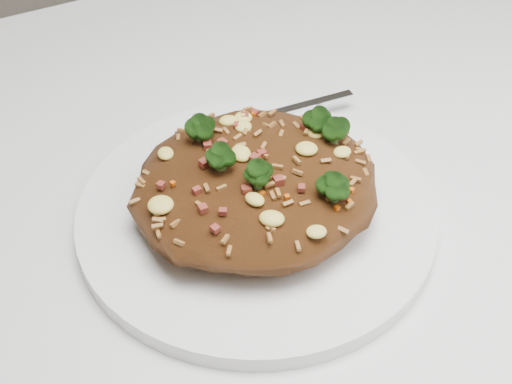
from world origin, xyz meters
TOP-DOWN VIEW (x-y plane):
  - dining_table at (0.00, 0.00)m, footprint 1.20×0.80m
  - plate at (0.03, 0.01)m, footprint 0.27×0.27m
  - fried_rice at (0.03, 0.01)m, footprint 0.18×0.16m
  - fork at (0.10, 0.10)m, footprint 0.16×0.03m

SIDE VIEW (x-z plane):
  - dining_table at x=0.00m, z-range 0.28..1.03m
  - plate at x=0.03m, z-range 0.75..0.76m
  - fork at x=0.10m, z-range 0.76..0.77m
  - fried_rice at x=0.03m, z-range 0.76..0.83m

